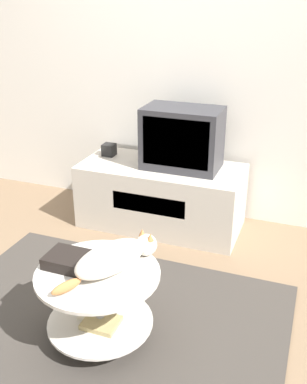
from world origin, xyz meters
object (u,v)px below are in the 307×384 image
at_px(tv, 182,138).
at_px(cat, 114,257).
at_px(speaker, 109,150).
at_px(dvd_box, 69,260).

bearing_deg(tv, cat, -87.11).
xyz_separation_m(tv, speaker, (-0.61, 0.05, -0.17)).
height_order(dvd_box, cat, cat).
relative_size(tv, speaker, 5.93).
distance_m(speaker, cat, 1.51).
bearing_deg(tv, dvd_box, -96.95).
bearing_deg(speaker, tv, -4.51).
relative_size(dvd_box, cat, 0.39).
distance_m(dvd_box, cat, 0.24).
xyz_separation_m(speaker, dvd_box, (0.45, -1.39, -0.08)).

